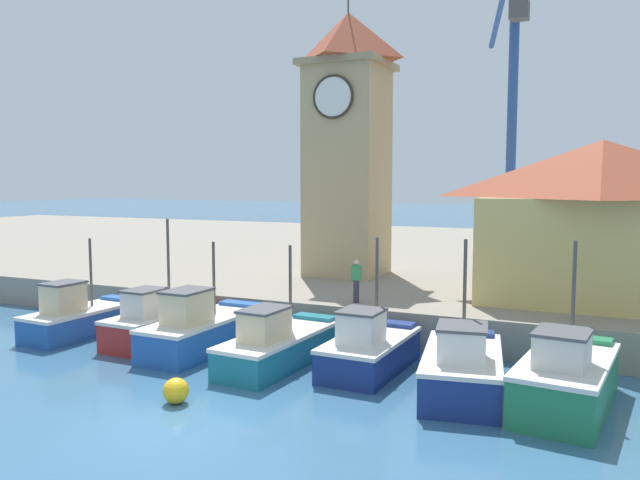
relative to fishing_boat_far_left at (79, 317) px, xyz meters
name	(u,v)px	position (x,y,z in m)	size (l,w,h in m)	color
ground_plane	(172,426)	(8.71, -5.64, -0.71)	(300.00, 300.00, 0.00)	#386689
quay_wharf	(448,260)	(8.71, 23.15, -0.05)	(120.00, 40.00, 1.32)	gray
fishing_boat_far_left	(79,317)	(0.00, 0.00, 0.00)	(2.01, 4.53, 3.65)	#2356A8
fishing_boat_left_outer	(159,323)	(3.38, 0.46, 0.01)	(1.96, 4.50, 4.46)	#AD2823
fishing_boat_left_inner	(202,329)	(5.50, 0.14, 0.06)	(2.07, 5.21, 3.72)	#2356A8
fishing_boat_mid_left	(279,344)	(8.68, -0.21, -0.04)	(2.09, 5.32, 3.77)	#196B7F
fishing_boat_center	(369,349)	(11.51, 0.42, -0.02)	(2.14, 4.31, 4.09)	navy
fishing_boat_mid_right	(462,368)	(14.54, -0.46, 0.02)	(2.82, 4.87, 4.22)	navy
fishing_boat_right_inner	(566,378)	(17.21, -0.52, 0.09)	(2.55, 4.89, 4.29)	#237A4C
clock_tower	(348,139)	(6.63, 10.60, 7.14)	(3.88, 3.88, 14.02)	tan
warehouse_right	(600,220)	(17.79, 7.93, 3.71)	(8.63, 5.74, 6.03)	tan
port_crane_near	(510,145)	(12.79, 20.50, 7.21)	(3.86, 10.16, 18.23)	navy
mooring_buoy	(176,391)	(7.87, -4.39, -0.36)	(0.69, 0.69, 0.69)	gold
dock_worker_near_tower	(356,280)	(9.61, 4.15, 1.46)	(0.34, 0.22, 1.62)	#33333D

